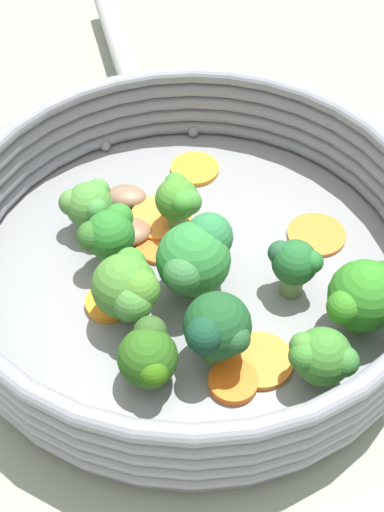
# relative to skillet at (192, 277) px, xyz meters

# --- Properties ---
(ground_plane) EXTENTS (4.00, 4.00, 0.00)m
(ground_plane) POSITION_rel_skillet_xyz_m (0.00, 0.00, -0.01)
(ground_plane) COLOR gray
(skillet) EXTENTS (0.30, 0.30, 0.01)m
(skillet) POSITION_rel_skillet_xyz_m (0.00, 0.00, 0.00)
(skillet) COLOR gray
(skillet) RESTS_ON ground_plane
(skillet_rim_wall) EXTENTS (0.31, 0.31, 0.06)m
(skillet_rim_wall) POSITION_rel_skillet_xyz_m (0.00, 0.00, 0.04)
(skillet_rim_wall) COLOR gray
(skillet_rim_wall) RESTS_ON skillet
(skillet_handle) EXTENTS (0.16, 0.17, 0.02)m
(skillet_handle) POSITION_rel_skillet_xyz_m (0.17, 0.19, 0.02)
(skillet_handle) COLOR #999B9E
(skillet_handle) RESTS_ON skillet
(skillet_rivet_left) EXTENTS (0.01, 0.01, 0.01)m
(skillet_rivet_left) POSITION_rel_skillet_xyz_m (0.12, 0.08, 0.01)
(skillet_rivet_left) COLOR gray
(skillet_rivet_left) RESTS_ON skillet
(skillet_rivet_right) EXTENTS (0.01, 0.01, 0.01)m
(skillet_rivet_right) POSITION_rel_skillet_xyz_m (0.07, 0.13, 0.01)
(skillet_rivet_right) COLOR gray
(skillet_rivet_right) RESTS_ON skillet
(carrot_slice_0) EXTENTS (0.05, 0.05, 0.00)m
(carrot_slice_0) POSITION_rel_skillet_xyz_m (0.01, 0.03, 0.01)
(carrot_slice_0) COLOR orange
(carrot_slice_0) RESTS_ON skillet
(carrot_slice_1) EXTENTS (0.05, 0.05, 0.00)m
(carrot_slice_1) POSITION_rel_skillet_xyz_m (-0.04, -0.08, 0.01)
(carrot_slice_1) COLOR orange
(carrot_slice_1) RESTS_ON skillet
(carrot_slice_2) EXTENTS (0.06, 0.06, 0.00)m
(carrot_slice_2) POSITION_rel_skillet_xyz_m (0.08, -0.06, 0.01)
(carrot_slice_2) COLOR orange
(carrot_slice_2) RESTS_ON skillet
(carrot_slice_3) EXTENTS (0.04, 0.04, 0.01)m
(carrot_slice_3) POSITION_rel_skillet_xyz_m (-0.06, -0.07, 0.01)
(carrot_slice_3) COLOR orange
(carrot_slice_3) RESTS_ON skillet
(carrot_slice_4) EXTENTS (0.03, 0.03, 0.01)m
(carrot_slice_4) POSITION_rel_skillet_xyz_m (-0.05, 0.03, 0.01)
(carrot_slice_4) COLOR orange
(carrot_slice_4) RESTS_ON skillet
(carrot_slice_5) EXTENTS (0.06, 0.06, 0.01)m
(carrot_slice_5) POSITION_rel_skillet_xyz_m (0.03, 0.04, 0.01)
(carrot_slice_5) COLOR orange
(carrot_slice_5) RESTS_ON skillet
(carrot_slice_6) EXTENTS (0.05, 0.05, 0.00)m
(carrot_slice_6) POSITION_rel_skillet_xyz_m (0.09, 0.05, 0.01)
(carrot_slice_6) COLOR orange
(carrot_slice_6) RESTS_ON skillet
(broccoli_floret_0) EXTENTS (0.06, 0.05, 0.06)m
(broccoli_floret_0) POSITION_rel_skillet_xyz_m (-0.01, -0.01, 0.04)
(broccoli_floret_0) COLOR #88B661
(broccoli_floret_0) RESTS_ON skillet
(broccoli_floret_1) EXTENTS (0.04, 0.03, 0.05)m
(broccoli_floret_1) POSITION_rel_skillet_xyz_m (-0.02, 0.05, 0.04)
(broccoli_floret_1) COLOR #668F42
(broccoli_floret_1) RESTS_ON skillet
(broccoli_floret_2) EXTENTS (0.03, 0.04, 0.04)m
(broccoli_floret_2) POSITION_rel_skillet_xyz_m (0.02, -0.06, 0.03)
(broccoli_floret_2) COLOR #68864D
(broccoli_floret_2) RESTS_ON skillet
(broccoli_floret_3) EXTENTS (0.04, 0.04, 0.04)m
(broccoli_floret_3) POSITION_rel_skillet_xyz_m (-0.08, -0.03, 0.03)
(broccoli_floret_3) COLOR #86B264
(broccoli_floret_3) RESTS_ON skillet
(broccoli_floret_4) EXTENTS (0.05, 0.04, 0.05)m
(broccoli_floret_4) POSITION_rel_skillet_xyz_m (-0.05, -0.05, 0.04)
(broccoli_floret_4) COLOR #71A14E
(broccoli_floret_4) RESTS_ON skillet
(broccoli_floret_5) EXTENTS (0.05, 0.05, 0.05)m
(broccoli_floret_5) POSITION_rel_skillet_xyz_m (0.02, -0.11, 0.04)
(broccoli_floret_5) COLOR #699643
(broccoli_floret_5) RESTS_ON skillet
(broccoli_floret_6) EXTENTS (0.04, 0.05, 0.05)m
(broccoli_floret_6) POSITION_rel_skillet_xyz_m (-0.06, 0.01, 0.04)
(broccoli_floret_6) COLOR #6E9252
(broccoli_floret_6) RESTS_ON skillet
(broccoli_floret_7) EXTENTS (0.04, 0.04, 0.04)m
(broccoli_floret_7) POSITION_rel_skillet_xyz_m (-0.01, 0.08, 0.03)
(broccoli_floret_7) COLOR #6C984A
(broccoli_floret_7) RESTS_ON skillet
(broccoli_floret_8) EXTENTS (0.04, 0.04, 0.04)m
(broccoli_floret_8) POSITION_rel_skillet_xyz_m (-0.03, -0.11, 0.03)
(broccoli_floret_8) COLOR #7E9E56
(broccoli_floret_8) RESTS_ON skillet
(broccoli_floret_9) EXTENTS (0.03, 0.03, 0.04)m
(broccoli_floret_9) POSITION_rel_skillet_xyz_m (0.03, 0.03, 0.04)
(broccoli_floret_9) COLOR #5C9350
(broccoli_floret_9) RESTS_ON skillet
(mushroom_piece_0) EXTENTS (0.03, 0.04, 0.01)m
(mushroom_piece_0) POSITION_rel_skillet_xyz_m (0.03, 0.08, 0.01)
(mushroom_piece_0) COLOR #7F614A
(mushroom_piece_0) RESTS_ON skillet
(mushroom_piece_1) EXTENTS (0.04, 0.04, 0.01)m
(mushroom_piece_1) POSITION_rel_skillet_xyz_m (0.00, 0.06, 0.01)
(mushroom_piece_1) COLOR brown
(mushroom_piece_1) RESTS_ON skillet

